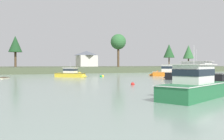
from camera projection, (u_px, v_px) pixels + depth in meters
The scene contains 14 objects.
far_shore_bank at pixel (28, 69), 84.40m from camera, with size 188.64×48.43×1.56m, color #4C563D.
cruiser_orange at pixel (167, 73), 51.55m from camera, with size 7.61×6.75×4.67m.
cruiser_green at pixel (198, 90), 18.01m from camera, with size 7.86×5.11×4.43m.
cruiser_yellow at pixel (73, 75), 47.59m from camera, with size 5.76×5.74×3.44m.
dinghy_cream at pixel (3, 78), 41.74m from camera, with size 2.09×2.74×0.37m.
cruiser_black at pixel (191, 76), 37.78m from camera, with size 5.92×10.47×5.50m.
mooring_buoy_red at pixel (133, 84), 29.35m from camera, with size 0.44×0.44×0.49m.
mooring_buoy_yellow at pixel (103, 76), 49.92m from camera, with size 0.48×0.48×0.53m.
mooring_buoy_green at pixel (101, 76), 48.56m from camera, with size 0.47×0.47×0.52m.
shore_tree_far_left at pixel (15, 44), 83.43m from camera, with size 4.33×4.33×10.15m.
shore_tree_inland_b at pixel (169, 51), 98.00m from camera, with size 4.20×4.20×8.58m.
shore_tree_right_mid at pixel (118, 42), 81.32m from camera, with size 4.86×4.86×10.43m.
shore_tree_center at pixel (188, 52), 98.54m from camera, with size 4.22×4.22×8.24m.
cottage_behind_trees at pixel (87, 58), 101.87m from camera, with size 7.59×7.24×6.19m.
Camera 1 is at (-9.23, -5.71, 2.33)m, focal length 41.24 mm.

